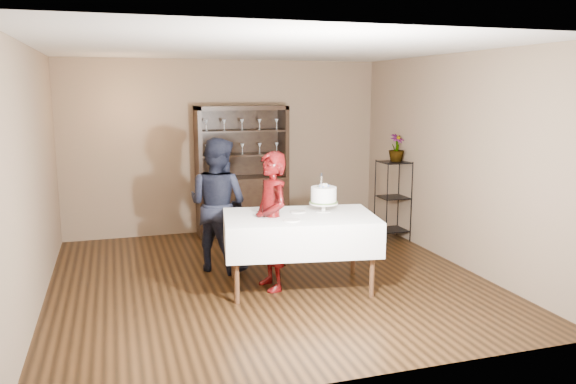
{
  "coord_description": "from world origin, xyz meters",
  "views": [
    {
      "loc": [
        -1.69,
        -6.23,
        2.24
      ],
      "look_at": [
        0.28,
        0.1,
        1.03
      ],
      "focal_mm": 35.0,
      "sensor_mm": 36.0,
      "label": 1
    }
  ],
  "objects_px": {
    "plant_etagere": "(393,197)",
    "woman": "(271,221)",
    "cake": "(324,196)",
    "cake_table": "(300,232)",
    "man": "(218,204)",
    "china_hutch": "(242,192)",
    "potted_plant": "(396,148)"
  },
  "relations": [
    {
      "from": "cake_table",
      "to": "man",
      "type": "relative_size",
      "value": 1.1
    },
    {
      "from": "plant_etagere",
      "to": "woman",
      "type": "bearing_deg",
      "value": -146.94
    },
    {
      "from": "cake_table",
      "to": "woman",
      "type": "xyz_separation_m",
      "value": [
        -0.31,
        0.07,
        0.14
      ]
    },
    {
      "from": "cake_table",
      "to": "man",
      "type": "xyz_separation_m",
      "value": [
        -0.76,
        0.94,
        0.18
      ]
    },
    {
      "from": "cake_table",
      "to": "man",
      "type": "bearing_deg",
      "value": 128.89
    },
    {
      "from": "man",
      "to": "potted_plant",
      "type": "xyz_separation_m",
      "value": [
        2.81,
        0.65,
        0.56
      ]
    },
    {
      "from": "woman",
      "to": "cake",
      "type": "bearing_deg",
      "value": 83.13
    },
    {
      "from": "woman",
      "to": "potted_plant",
      "type": "height_order",
      "value": "potted_plant"
    },
    {
      "from": "woman",
      "to": "cake",
      "type": "xyz_separation_m",
      "value": [
        0.64,
        0.03,
        0.25
      ]
    },
    {
      "from": "man",
      "to": "potted_plant",
      "type": "relative_size",
      "value": 4.09
    },
    {
      "from": "woman",
      "to": "cake",
      "type": "relative_size",
      "value": 3.45
    },
    {
      "from": "china_hutch",
      "to": "potted_plant",
      "type": "xyz_separation_m",
      "value": [
        2.12,
        -1.04,
        0.73
      ]
    },
    {
      "from": "china_hutch",
      "to": "cake_table",
      "type": "bearing_deg",
      "value": -88.49
    },
    {
      "from": "man",
      "to": "cake",
      "type": "xyz_separation_m",
      "value": [
        1.09,
        -0.84,
        0.2
      ]
    },
    {
      "from": "woman",
      "to": "cake_table",
      "type": "bearing_deg",
      "value": 67.5
    },
    {
      "from": "woman",
      "to": "man",
      "type": "distance_m",
      "value": 0.98
    },
    {
      "from": "china_hutch",
      "to": "potted_plant",
      "type": "distance_m",
      "value": 2.47
    },
    {
      "from": "plant_etagere",
      "to": "cake_table",
      "type": "bearing_deg",
      "value": -141.79
    },
    {
      "from": "cake_table",
      "to": "potted_plant",
      "type": "height_order",
      "value": "potted_plant"
    },
    {
      "from": "china_hutch",
      "to": "woman",
      "type": "xyz_separation_m",
      "value": [
        -0.24,
        -2.56,
        0.12
      ]
    },
    {
      "from": "woman",
      "to": "potted_plant",
      "type": "distance_m",
      "value": 2.87
    },
    {
      "from": "plant_etagere",
      "to": "cake_table",
      "type": "height_order",
      "value": "plant_etagere"
    },
    {
      "from": "cake_table",
      "to": "man",
      "type": "height_order",
      "value": "man"
    },
    {
      "from": "plant_etagere",
      "to": "man",
      "type": "xyz_separation_m",
      "value": [
        -2.77,
        -0.64,
        0.18
      ]
    },
    {
      "from": "plant_etagere",
      "to": "man",
      "type": "height_order",
      "value": "man"
    },
    {
      "from": "woman",
      "to": "man",
      "type": "height_order",
      "value": "man"
    },
    {
      "from": "china_hutch",
      "to": "woman",
      "type": "height_order",
      "value": "china_hutch"
    },
    {
      "from": "plant_etagere",
      "to": "woman",
      "type": "distance_m",
      "value": 2.77
    },
    {
      "from": "cake_table",
      "to": "potted_plant",
      "type": "relative_size",
      "value": 4.51
    },
    {
      "from": "plant_etagere",
      "to": "cake",
      "type": "relative_size",
      "value": 2.63
    },
    {
      "from": "woman",
      "to": "cake",
      "type": "height_order",
      "value": "woman"
    },
    {
      "from": "plant_etagere",
      "to": "man",
      "type": "relative_size",
      "value": 0.72
    }
  ]
}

